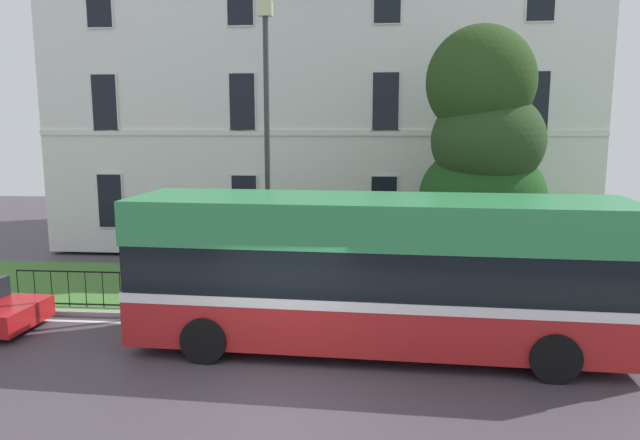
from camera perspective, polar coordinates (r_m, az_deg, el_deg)
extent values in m
cube|color=#473E48|center=(11.03, -4.60, -16.88)|extent=(60.00, 56.00, 0.06)
cube|color=silver|center=(14.35, -2.17, -10.38)|extent=(54.00, 0.14, 0.01)
cube|color=#9E9E99|center=(14.77, -1.94, -9.56)|extent=(57.00, 0.24, 0.12)
cube|color=#447732|center=(17.26, -0.90, -6.76)|extent=(57.00, 5.01, 0.12)
cube|color=white|center=(25.80, 0.46, 11.56)|extent=(19.88, 10.21, 11.48)
cube|color=white|center=(20.67, -0.66, 8.46)|extent=(19.88, 0.06, 0.20)
cube|color=#2D333D|center=(20.97, -0.64, -0.64)|extent=(1.10, 0.06, 2.20)
cube|color=white|center=(22.80, -19.66, 1.76)|extent=(0.98, 0.04, 2.03)
cube|color=black|center=(22.78, -19.68, 1.76)|extent=(0.88, 0.03, 1.93)
cube|color=white|center=(21.22, -7.35, 1.71)|extent=(0.98, 0.04, 2.03)
cube|color=black|center=(21.20, -7.36, 1.70)|extent=(0.88, 0.03, 1.93)
cube|color=white|center=(20.75, 6.20, 1.56)|extent=(0.98, 0.04, 2.03)
cube|color=black|center=(20.73, 6.20, 1.55)|extent=(0.88, 0.03, 1.93)
cube|color=white|center=(21.45, 19.60, 1.32)|extent=(0.98, 0.04, 2.03)
cube|color=black|center=(21.43, 19.62, 1.32)|extent=(0.88, 0.03, 1.93)
cube|color=white|center=(22.64, -20.15, 10.66)|extent=(0.98, 0.04, 2.03)
cube|color=black|center=(22.62, -20.17, 10.66)|extent=(0.88, 0.03, 1.93)
cube|color=white|center=(21.05, -7.55, 11.28)|extent=(0.98, 0.04, 2.03)
cube|color=black|center=(21.03, -7.56, 11.28)|extent=(0.88, 0.03, 1.93)
cube|color=white|center=(20.58, 6.38, 11.35)|extent=(0.98, 0.04, 2.03)
cube|color=black|center=(20.56, 6.38, 11.35)|extent=(0.88, 0.03, 1.93)
cube|color=white|center=(21.28, 20.13, 10.78)|extent=(0.98, 0.04, 2.03)
cube|color=black|center=(21.26, 20.14, 10.79)|extent=(0.88, 0.03, 1.93)
cube|color=black|center=(14.79, -3.05, -5.46)|extent=(14.31, 0.04, 0.04)
cube|color=black|center=(15.03, -3.02, -8.67)|extent=(14.31, 0.04, 0.04)
cylinder|color=black|center=(17.39, -27.23, -5.87)|extent=(0.02, 0.02, 0.95)
cylinder|color=black|center=(17.15, -25.91, -5.97)|extent=(0.02, 0.02, 0.95)
cylinder|color=black|center=(16.92, -24.56, -6.08)|extent=(0.02, 0.02, 0.95)
cylinder|color=black|center=(16.70, -23.17, -6.18)|extent=(0.02, 0.02, 0.95)
cylinder|color=black|center=(16.49, -21.75, -6.28)|extent=(0.02, 0.02, 0.95)
cylinder|color=black|center=(16.29, -20.29, -6.38)|extent=(0.02, 0.02, 0.95)
cylinder|color=black|center=(16.10, -18.79, -6.48)|extent=(0.02, 0.02, 0.95)
cylinder|color=black|center=(15.92, -17.26, -6.57)|extent=(0.02, 0.02, 0.95)
cylinder|color=black|center=(15.76, -15.69, -6.67)|extent=(0.02, 0.02, 0.95)
cylinder|color=black|center=(15.60, -14.09, -6.75)|extent=(0.02, 0.02, 0.95)
cylinder|color=black|center=(15.46, -12.46, -6.84)|extent=(0.02, 0.02, 0.95)
cylinder|color=black|center=(15.33, -10.81, -6.92)|extent=(0.02, 0.02, 0.95)
cylinder|color=black|center=(15.22, -9.12, -7.00)|extent=(0.02, 0.02, 0.95)
cylinder|color=black|center=(15.11, -7.41, -7.07)|extent=(0.02, 0.02, 0.95)
cylinder|color=black|center=(15.02, -5.67, -7.14)|extent=(0.02, 0.02, 0.95)
cylinder|color=black|center=(14.95, -3.92, -7.20)|extent=(0.02, 0.02, 0.95)
cylinder|color=black|center=(14.89, -2.15, -7.26)|extent=(0.02, 0.02, 0.95)
cylinder|color=black|center=(14.84, -0.36, -7.30)|extent=(0.02, 0.02, 0.95)
cylinder|color=black|center=(14.80, 1.43, -7.35)|extent=(0.02, 0.02, 0.95)
cylinder|color=black|center=(14.78, 3.23, -7.38)|extent=(0.02, 0.02, 0.95)
cylinder|color=black|center=(14.78, 5.03, -7.41)|extent=(0.02, 0.02, 0.95)
cylinder|color=black|center=(14.79, 6.84, -7.43)|extent=(0.02, 0.02, 0.95)
cylinder|color=black|center=(14.81, 8.64, -7.44)|extent=(0.02, 0.02, 0.95)
cylinder|color=black|center=(14.85, 10.43, -7.45)|extent=(0.02, 0.02, 0.95)
cylinder|color=black|center=(14.90, 12.21, -7.44)|extent=(0.02, 0.02, 0.95)
cylinder|color=black|center=(14.97, 13.98, -7.44)|extent=(0.02, 0.02, 0.95)
cylinder|color=black|center=(15.05, 15.73, -7.42)|extent=(0.02, 0.02, 0.95)
cylinder|color=black|center=(15.14, 17.46, -7.40)|extent=(0.02, 0.02, 0.95)
cylinder|color=black|center=(15.25, 19.17, -7.37)|extent=(0.02, 0.02, 0.95)
cylinder|color=black|center=(15.37, 20.85, -7.34)|extent=(0.02, 0.02, 0.95)
cylinder|color=black|center=(15.51, 22.50, -7.30)|extent=(0.02, 0.02, 0.95)
cylinder|color=black|center=(15.65, 24.12, -7.25)|extent=(0.02, 0.02, 0.95)
cylinder|color=#423328|center=(18.16, 15.01, -3.84)|extent=(0.55, 0.55, 1.37)
ellipsoid|color=#254826|center=(18.06, 15.45, -3.04)|extent=(3.98, 3.98, 3.31)
ellipsoid|color=#1E4B1C|center=(18.02, 15.41, 2.23)|extent=(3.67, 3.67, 3.11)
ellipsoid|color=#27401E|center=(17.55, 15.93, 7.41)|extent=(3.20, 3.20, 2.87)
ellipsoid|color=#254119|center=(17.50, 15.30, 12.82)|extent=(3.04, 3.04, 3.12)
cube|color=#B01F20|center=(12.90, 5.41, -8.93)|extent=(10.50, 3.06, 1.10)
cube|color=white|center=(12.75, 5.45, -6.76)|extent=(10.52, 3.08, 0.20)
cube|color=black|center=(12.61, 5.49, -4.33)|extent=(10.42, 3.02, 1.04)
cube|color=#32894E|center=(12.41, 5.56, 0.05)|extent=(10.50, 3.06, 0.91)
cube|color=black|center=(13.48, 28.30, -4.75)|extent=(0.17, 2.14, 0.95)
cube|color=black|center=(13.29, 28.62, -0.64)|extent=(0.15, 1.84, 0.58)
cylinder|color=silver|center=(14.57, 26.77, -9.12)|extent=(0.05, 0.20, 0.20)
cylinder|color=black|center=(14.46, 19.47, -8.77)|extent=(0.97, 0.35, 0.96)
cylinder|color=black|center=(12.22, 21.80, -12.27)|extent=(0.97, 0.35, 0.96)
cylinder|color=black|center=(14.68, -8.02, -8.05)|extent=(0.97, 0.35, 0.96)
cylinder|color=black|center=(12.47, -11.13, -11.32)|extent=(0.97, 0.35, 0.96)
cylinder|color=black|center=(16.52, -26.56, -7.64)|extent=(0.61, 0.21, 0.60)
cylinder|color=#333338|center=(15.45, -5.12, 5.46)|extent=(0.14, 0.14, 7.38)
cube|color=beige|center=(15.68, -5.34, 19.71)|extent=(0.36, 0.24, 0.36)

